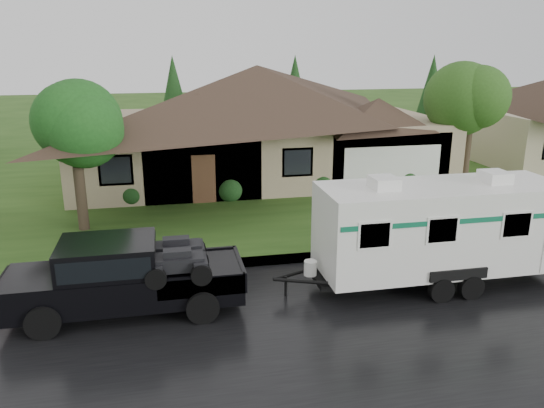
# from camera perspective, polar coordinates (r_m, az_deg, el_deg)

# --- Properties ---
(ground) EXTENTS (140.00, 140.00, 0.00)m
(ground) POSITION_cam_1_polar(r_m,az_deg,el_deg) (15.02, 0.45, -9.65)
(ground) COLOR #2A4D18
(ground) RESTS_ON ground
(road) EXTENTS (140.00, 8.00, 0.01)m
(road) POSITION_cam_1_polar(r_m,az_deg,el_deg) (13.29, 2.31, -13.35)
(road) COLOR black
(road) RESTS_ON ground
(curb) EXTENTS (140.00, 0.50, 0.15)m
(curb) POSITION_cam_1_polar(r_m,az_deg,el_deg) (16.99, -1.15, -6.14)
(curb) COLOR gray
(curb) RESTS_ON ground
(lawn) EXTENTS (140.00, 26.00, 0.15)m
(lawn) POSITION_cam_1_polar(r_m,az_deg,el_deg) (29.06, -5.79, 3.43)
(lawn) COLOR #2A4D18
(lawn) RESTS_ON ground
(house_main) EXTENTS (19.44, 10.80, 6.90)m
(house_main) POSITION_cam_1_polar(r_m,az_deg,el_deg) (27.66, -0.94, 10.24)
(house_main) COLOR #9D8C6A
(house_main) RESTS_ON lawn
(tree_left_green) EXTENTS (3.24, 3.24, 5.37)m
(tree_left_green) POSITION_cam_1_polar(r_m,az_deg,el_deg) (20.01, -20.54, 7.58)
(tree_left_green) COLOR #382B1E
(tree_left_green) RESTS_ON lawn
(tree_right_green) EXTENTS (3.59, 3.59, 5.94)m
(tree_right_green) POSITION_cam_1_polar(r_m,az_deg,el_deg) (27.10, 20.69, 10.52)
(tree_right_green) COLOR #382B1E
(tree_right_green) RESTS_ON lawn
(shrub_row) EXTENTS (13.60, 1.00, 1.00)m
(shrub_row) POSITION_cam_1_polar(r_m,az_deg,el_deg) (23.75, 0.46, 1.97)
(shrub_row) COLOR #143814
(shrub_row) RESTS_ON lawn
(pickup_truck) EXTENTS (5.90, 2.24, 1.97)m
(pickup_truck) POSITION_cam_1_polar(r_m,az_deg,el_deg) (14.18, -15.94, -7.28)
(pickup_truck) COLOR black
(pickup_truck) RESTS_ON ground
(travel_trailer) EXTENTS (7.28, 2.56, 3.26)m
(travel_trailer) POSITION_cam_1_polar(r_m,az_deg,el_deg) (15.79, 17.56, -2.32)
(travel_trailer) COLOR white
(travel_trailer) RESTS_ON ground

